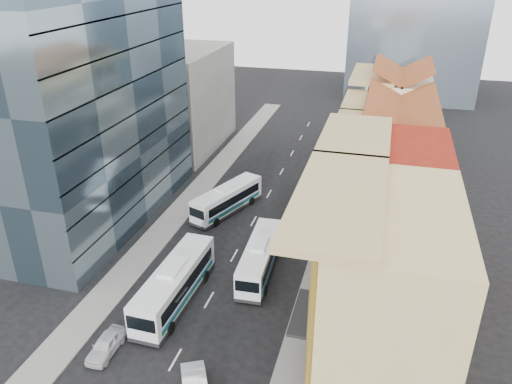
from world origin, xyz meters
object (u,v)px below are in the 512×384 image
(bus_left_near, at_px, (175,283))
(bus_left_far, at_px, (227,199))
(office_tower, at_px, (77,78))
(bus_right, at_px, (260,257))
(shophouse_tan, at_px, (390,288))
(sedan_left, at_px, (106,345))

(bus_left_near, xyz_separation_m, bus_left_far, (-0.84, 16.25, -0.21))
(office_tower, bearing_deg, bus_left_near, -39.45)
(bus_left_near, bearing_deg, bus_right, 48.25)
(bus_left_near, distance_m, bus_left_far, 16.27)
(bus_left_near, height_order, bus_left_far, bus_left_near)
(bus_left_near, distance_m, bus_right, 8.13)
(office_tower, relative_size, bus_left_far, 3.03)
(shophouse_tan, distance_m, sedan_left, 20.32)
(bus_left_far, xyz_separation_m, sedan_left, (-1.67, -22.92, -0.93))
(shophouse_tan, height_order, bus_left_near, shophouse_tan)
(bus_left_near, height_order, sedan_left, bus_left_near)
(bus_right, xyz_separation_m, sedan_left, (-8.10, -12.58, -0.92))
(bus_left_near, height_order, bus_right, bus_left_near)
(shophouse_tan, bearing_deg, bus_right, 143.85)
(shophouse_tan, relative_size, sedan_left, 3.62)
(sedan_left, bearing_deg, bus_left_near, 69.17)
(shophouse_tan, bearing_deg, bus_left_far, 133.46)
(bus_left_far, bearing_deg, office_tower, -141.09)
(bus_right, bearing_deg, bus_left_far, 119.10)
(shophouse_tan, height_order, office_tower, office_tower)
(bus_left_near, relative_size, bus_left_far, 1.13)
(office_tower, xyz_separation_m, bus_left_near, (14.45, -11.89, -13.20))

